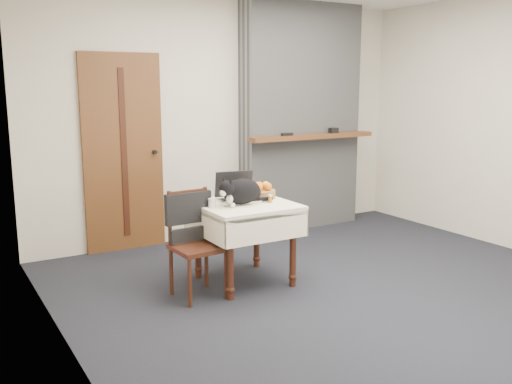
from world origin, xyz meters
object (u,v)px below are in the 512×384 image
side_table (244,216)px  door (123,153)px  fruit_basket (262,191)px  cat (242,192)px  chair (192,228)px  laptop (237,194)px  cream_jar (212,203)px  pill_bottle (270,198)px

side_table → door: bearing=110.2°
door → fruit_basket: door is taller
side_table → cat: size_ratio=1.48×
cat → chair: size_ratio=0.61×
side_table → laptop: (-0.00, 0.12, 0.17)m
cream_jar → cat: bearing=-3.1°
side_table → fruit_basket: 0.33m
laptop → door: bearing=122.0°
laptop → pill_bottle: bearing=-37.1°
cat → cream_jar: bearing=160.7°
laptop → chair: (-0.49, -0.15, -0.21)m
cream_jar → chair: 0.26m
side_table → chair: (-0.49, -0.02, -0.04)m
side_table → chair: chair is taller
pill_bottle → chair: bearing=173.9°
fruit_basket → chair: chair is taller
cream_jar → pill_bottle: (0.51, -0.08, -0.00)m
cat → fruit_basket: (0.28, 0.15, -0.05)m
fruit_basket → chair: size_ratio=0.28×
pill_bottle → chair: (-0.69, 0.07, -0.19)m
door → pill_bottle: door is taller
cream_jar → chair: chair is taller
pill_bottle → fruit_basket: fruit_basket is taller
door → cream_jar: size_ratio=26.90×
cat → fruit_basket: 0.33m
door → laptop: door is taller
laptop → pill_bottle: size_ratio=5.43×
cream_jar → door: bearing=99.1°
cat → pill_bottle: cat is taller
door → chair: door is taller
door → laptop: (0.55, -1.38, -0.24)m
cat → pill_bottle: bearing=-33.1°
laptop → chair: 0.55m
pill_bottle → laptop: bearing=132.6°
cream_jar → chair: (-0.18, -0.01, -0.19)m
laptop → pill_bottle: 0.30m
door → pill_bottle: size_ratio=28.39×
cream_jar → chair: size_ratio=0.09×
chair → pill_bottle: bearing=-9.2°
laptop → cream_jar: bearing=-145.7°
cream_jar → fruit_basket: fruit_basket is taller
pill_bottle → fruit_basket: size_ratio=0.29×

